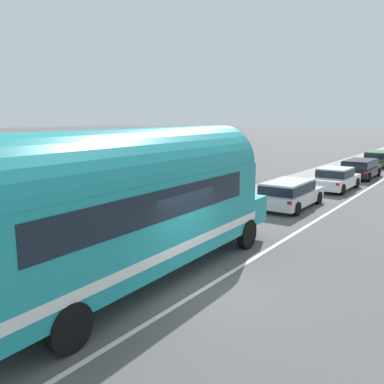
{
  "coord_description": "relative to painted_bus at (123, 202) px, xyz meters",
  "views": [
    {
      "loc": [
        5.58,
        -8.48,
        4.42
      ],
      "look_at": [
        -1.6,
        1.76,
        2.14
      ],
      "focal_mm": 38.8,
      "sensor_mm": 36.0,
      "label": 1
    }
  ],
  "objects": [
    {
      "name": "ground_plane",
      "position": [
        1.72,
        1.08,
        -2.3
      ],
      "size": [
        300.0,
        300.0,
        0.0
      ],
      "primitive_type": "plane",
      "color": "#565454"
    },
    {
      "name": "lane_markings",
      "position": [
        0.11,
        13.08,
        -2.3
      ],
      "size": [
        3.63,
        80.0,
        0.01
      ],
      "color": "silver",
      "rests_on": "ground"
    },
    {
      "name": "car_third",
      "position": [
        0.19,
        23.98,
        -1.5
      ],
      "size": [
        2.02,
        4.71,
        1.37
      ],
      "color": "black",
      "rests_on": "ground"
    },
    {
      "name": "painted_bus",
      "position": [
        0.0,
        0.0,
        0.0
      ],
      "size": [
        2.83,
        12.13,
        4.12
      ],
      "color": "teal",
      "rests_on": "ground"
    },
    {
      "name": "car_lead",
      "position": [
        -0.2,
        11.57,
        -1.52
      ],
      "size": [
        2.01,
        4.54,
        1.37
      ],
      "color": "silver",
      "rests_on": "ground"
    },
    {
      "name": "car_second",
      "position": [
        0.12,
        18.04,
        -1.57
      ],
      "size": [
        2.05,
        4.49,
        1.37
      ],
      "color": "white",
      "rests_on": "ground"
    },
    {
      "name": "car_fourth",
      "position": [
        -0.25,
        32.53,
        -1.51
      ],
      "size": [
        1.96,
        4.74,
        1.37
      ],
      "color": "#196633",
      "rests_on": "ground"
    },
    {
      "name": "sidewalk_slab",
      "position": [
        -3.01,
        11.08,
        -2.23
      ],
      "size": [
        2.46,
        90.0,
        0.15
      ],
      "primitive_type": "cube",
      "color": "gray",
      "rests_on": "ground"
    }
  ]
}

